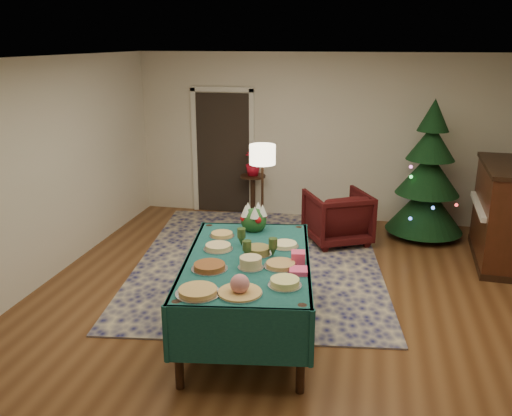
% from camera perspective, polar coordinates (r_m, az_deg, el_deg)
% --- Properties ---
extents(room_shell, '(7.00, 7.00, 7.00)m').
position_cam_1_polar(room_shell, '(5.55, 2.91, 1.28)').
color(room_shell, '#593319').
rests_on(room_shell, ground).
extents(doorway, '(1.08, 0.04, 2.16)m').
position_cam_1_polar(doorway, '(9.25, -3.49, 6.16)').
color(doorway, black).
rests_on(doorway, ground).
extents(rug, '(3.73, 4.59, 0.02)m').
position_cam_1_polar(rug, '(7.39, 0.29, -5.55)').
color(rug, '#14164C').
rests_on(rug, ground).
extents(buffet_table, '(1.54, 2.28, 0.82)m').
position_cam_1_polar(buffet_table, '(5.41, -0.89, -6.89)').
color(buffet_table, black).
rests_on(buffet_table, ground).
extents(platter_0, '(0.38, 0.38, 0.05)m').
position_cam_1_polar(platter_0, '(4.64, -6.14, -8.74)').
color(platter_0, silver).
rests_on(platter_0, buffet_table).
extents(platter_1, '(0.38, 0.38, 0.18)m').
position_cam_1_polar(platter_1, '(4.60, -1.71, -8.27)').
color(platter_1, silver).
rests_on(platter_1, buffet_table).
extents(platter_2, '(0.30, 0.30, 0.07)m').
position_cam_1_polar(platter_2, '(4.76, 3.06, -7.85)').
color(platter_2, silver).
rests_on(platter_2, buffet_table).
extents(platter_3, '(0.34, 0.34, 0.06)m').
position_cam_1_polar(platter_3, '(5.10, -4.92, -6.18)').
color(platter_3, silver).
rests_on(platter_3, buffet_table).
extents(platter_4, '(0.24, 0.24, 0.11)m').
position_cam_1_polar(platter_4, '(5.10, -0.56, -5.80)').
color(platter_4, silver).
rests_on(platter_4, buffet_table).
extents(platter_5, '(0.32, 0.32, 0.05)m').
position_cam_1_polar(platter_5, '(5.14, 2.61, -6.00)').
color(platter_5, silver).
rests_on(platter_5, buffet_table).
extents(platter_6, '(0.30, 0.30, 0.06)m').
position_cam_1_polar(platter_6, '(5.55, -4.01, -4.15)').
color(platter_6, silver).
rests_on(platter_6, buffet_table).
extents(platter_7, '(0.28, 0.28, 0.08)m').
position_cam_1_polar(platter_7, '(5.42, 0.19, -4.53)').
color(platter_7, silver).
rests_on(platter_7, buffet_table).
extents(platter_8, '(0.29, 0.29, 0.05)m').
position_cam_1_polar(platter_8, '(5.62, 3.06, -3.91)').
color(platter_8, silver).
rests_on(platter_8, buffet_table).
extents(platter_9, '(0.27, 0.27, 0.05)m').
position_cam_1_polar(platter_9, '(5.91, -3.61, -2.83)').
color(platter_9, silver).
rests_on(platter_9, buffet_table).
extents(goblet_0, '(0.09, 0.09, 0.19)m').
position_cam_1_polar(goblet_0, '(5.62, -1.54, -3.03)').
color(goblet_0, '#2D471E').
rests_on(goblet_0, buffet_table).
extents(goblet_1, '(0.09, 0.09, 0.19)m').
position_cam_1_polar(goblet_1, '(5.34, 1.80, -4.12)').
color(goblet_1, '#2D471E').
rests_on(goblet_1, buffet_table).
extents(goblet_2, '(0.09, 0.09, 0.19)m').
position_cam_1_polar(goblet_2, '(5.28, -0.96, -4.38)').
color(goblet_2, '#2D471E').
rests_on(goblet_2, buffet_table).
extents(napkin_stack, '(0.19, 0.19, 0.04)m').
position_cam_1_polar(napkin_stack, '(5.02, 4.48, -6.62)').
color(napkin_stack, '#F9457E').
rests_on(napkin_stack, buffet_table).
extents(gift_box, '(0.15, 0.15, 0.11)m').
position_cam_1_polar(gift_box, '(5.24, 4.46, -5.17)').
color(gift_box, '#F44371').
rests_on(gift_box, buffet_table).
extents(centerpiece, '(0.30, 0.30, 0.34)m').
position_cam_1_polar(centerpiece, '(6.07, -0.23, -1.05)').
color(centerpiece, '#1E4C1E').
rests_on(centerpiece, buffet_table).
extents(armchair, '(1.09, 1.07, 0.86)m').
position_cam_1_polar(armchair, '(8.01, 8.58, -0.71)').
color(armchair, '#3D0D0D').
rests_on(armchair, ground).
extents(floor_lamp, '(0.36, 0.36, 1.50)m').
position_cam_1_polar(floor_lamp, '(7.53, 0.68, 4.98)').
color(floor_lamp, '#A57F3F').
rests_on(floor_lamp, ground).
extents(side_table, '(0.42, 0.42, 0.74)m').
position_cam_1_polar(side_table, '(9.02, -0.33, 1.11)').
color(side_table, black).
rests_on(side_table, ground).
extents(potted_plant, '(0.25, 0.44, 0.25)m').
position_cam_1_polar(potted_plant, '(8.90, -0.33, 4.24)').
color(potted_plant, '#AF0C1F').
rests_on(potted_plant, side_table).
extents(christmas_tree, '(1.22, 1.22, 2.08)m').
position_cam_1_polar(christmas_tree, '(8.44, 17.67, 3.16)').
color(christmas_tree, black).
rests_on(christmas_tree, ground).
extents(piano, '(0.81, 1.59, 1.34)m').
position_cam_1_polar(piano, '(7.91, 24.77, -0.67)').
color(piano, black).
rests_on(piano, ground).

